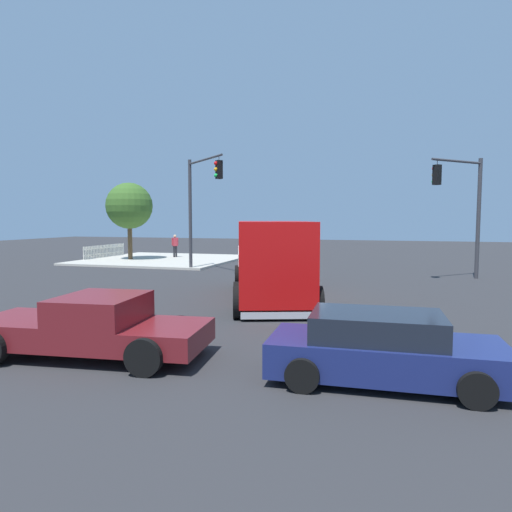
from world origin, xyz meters
name	(u,v)px	position (x,y,z in m)	size (l,w,h in m)	color
ground_plane	(296,297)	(0.00, 0.00, 0.00)	(100.00, 100.00, 0.00)	#2B2B2D
sidewalk_corner_near	(163,260)	(-12.58, -12.58, 0.07)	(10.52, 10.52, 0.14)	#B2ADA0
delivery_truck	(271,260)	(1.06, -0.75, 1.54)	(8.32, 5.00, 2.98)	red
traffic_light_primary	(199,196)	(-6.68, -7.09, 4.39)	(3.28, 3.39, 6.46)	#38383D
traffic_light_secondary	(465,201)	(-7.41, 7.05, 3.99)	(2.61, 2.63, 6.14)	#38383D
pickup_maroon	(93,324)	(8.98, -2.76, 0.73)	(2.69, 5.38, 1.38)	maroon
sedan_navy	(382,349)	(8.76, 3.46, 0.63)	(2.18, 4.37, 1.31)	navy
pedestrian_near_corner	(175,244)	(-14.17, -12.42, 1.13)	(0.41, 0.39, 1.73)	black
picket_fence_run	(105,251)	(-12.58, -17.59, 0.62)	(5.14, 0.05, 0.95)	silver
shade_tree_near	(129,206)	(-11.46, -14.65, 4.00)	(3.33, 3.33, 5.55)	brown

